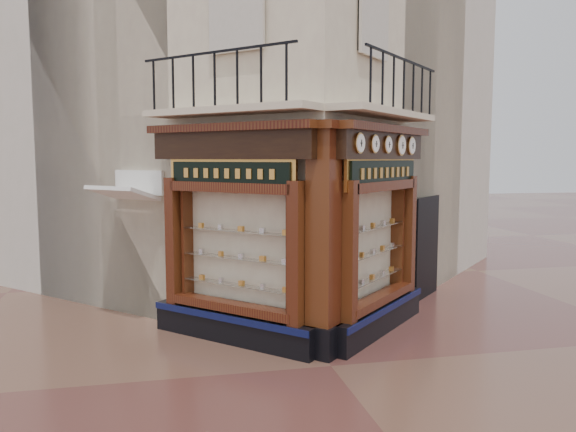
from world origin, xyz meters
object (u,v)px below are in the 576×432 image
object	(u,v)px
clock_d	(401,145)
awning	(126,323)
clock_b	(375,144)
clock_c	(388,145)
corner_pilaster	(323,243)
clock_e	(411,146)
signboard_left	(229,173)
clock_a	(360,143)
signboard_right	(384,172)

from	to	relation	value
clock_d	awning	size ratio (longest dim) A/B	0.30
clock_b	awning	world-z (taller)	clock_b
clock_c	clock_d	bearing A→B (deg)	-0.00
corner_pilaster	clock_e	distance (m)	3.36
clock_c	awning	world-z (taller)	clock_c
clock_e	signboard_left	world-z (taller)	clock_e
clock_a	clock_e	distance (m)	2.43
clock_d	clock_e	bearing A→B (deg)	0.00
clock_a	clock_c	world-z (taller)	clock_a
clock_d	corner_pilaster	bearing A→B (deg)	169.58
clock_c	signboard_right	xyz separation A→B (m)	(-0.01, 0.14, -0.52)
corner_pilaster	signboard_right	size ratio (longest dim) A/B	1.77
clock_b	clock_e	xyz separation A→B (m)	(1.28, 1.28, -0.00)
clock_b	clock_c	bearing A→B (deg)	0.00
clock_c	awning	xyz separation A→B (m)	(-4.90, 1.85, -3.62)
corner_pilaster	awning	bearing A→B (deg)	96.56
signboard_left	awning	bearing A→B (deg)	4.04
clock_a	signboard_left	world-z (taller)	clock_a
clock_b	clock_e	bearing A→B (deg)	0.00
clock_b	clock_d	distance (m)	1.26
corner_pilaster	signboard_left	distance (m)	2.12
clock_b	signboard_right	size ratio (longest dim) A/B	0.15
clock_a	signboard_left	size ratio (longest dim) A/B	0.17
clock_a	signboard_left	xyz separation A→B (m)	(-2.08, 1.00, -0.52)
clock_e	signboard_right	bearing A→B (deg)	174.41
clock_c	awning	bearing A→B (deg)	114.31
corner_pilaster	clock_b	distance (m)	2.03
clock_d	signboard_right	distance (m)	0.78
signboard_right	awning	bearing A→B (deg)	115.76
corner_pilaster	clock_d	xyz separation A→B (m)	(1.94, 1.34, 1.67)
clock_b	clock_c	xyz separation A→B (m)	(0.42, 0.42, -0.00)
clock_c	corner_pilaster	bearing A→B (deg)	165.54
clock_b	awning	distance (m)	6.19
clock_c	clock_e	size ratio (longest dim) A/B	0.88
signboard_right	corner_pilaster	bearing A→B (deg)	169.75
clock_c	signboard_right	size ratio (longest dim) A/B	0.15
corner_pilaster	clock_c	size ratio (longest dim) A/B	12.13
clock_c	clock_e	bearing A→B (deg)	0.00
corner_pilaster	signboard_right	bearing A→B (deg)	-10.25
corner_pilaster	clock_e	world-z (taller)	corner_pilaster
clock_a	clock_b	xyz separation A→B (m)	(0.43, 0.43, -0.00)
clock_a	clock_e	size ratio (longest dim) A/B	0.94
corner_pilaster	clock_e	xyz separation A→B (m)	(2.34, 1.73, 1.67)
clock_a	clock_b	world-z (taller)	clock_a
clock_a	clock_d	xyz separation A→B (m)	(1.32, 1.32, -0.00)
clock_b	signboard_left	bearing A→B (deg)	122.43
corner_pilaster	clock_d	world-z (taller)	corner_pilaster
corner_pilaster	awning	distance (m)	4.79
clock_a	clock_b	size ratio (longest dim) A/B	1.07
clock_b	clock_d	xyz separation A→B (m)	(0.89, 0.89, -0.00)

